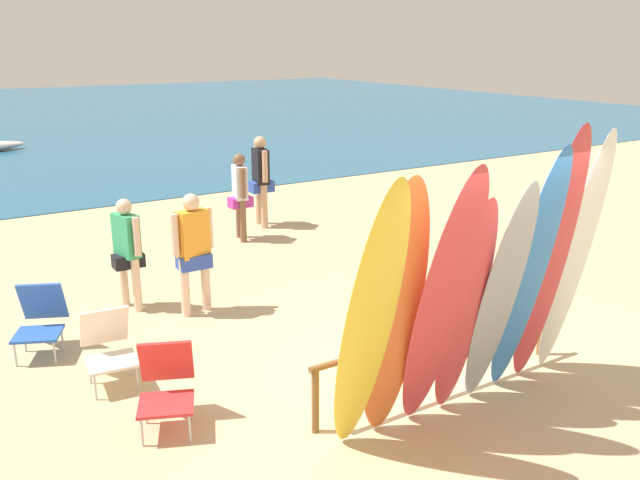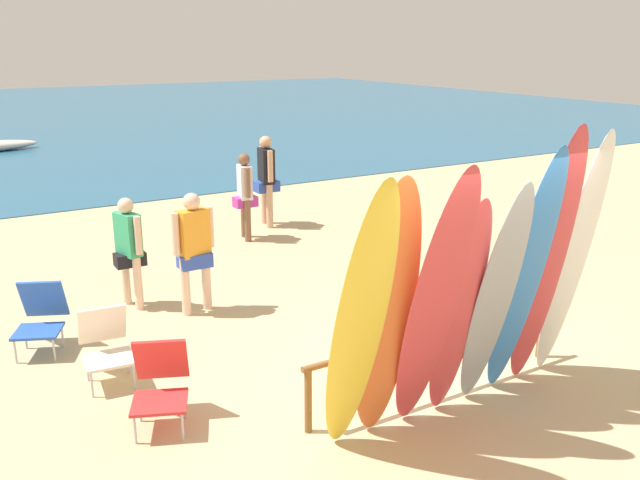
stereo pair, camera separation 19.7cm
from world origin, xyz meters
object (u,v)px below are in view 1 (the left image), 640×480
surfboard_white_7 (575,256)px  beachgoer_photographing (193,245)px  beachgoer_midbeach (127,246)px  beachgoer_near_rack (240,191)px  surfboard_red_6 (550,259)px  surfboard_blue_5 (529,274)px  surfboard_yellow_0 (370,323)px  beach_chair_blue (166,382)px  surfboard_orange_1 (395,313)px  surfboard_red_3 (465,309)px  surfboard_red_2 (442,304)px  surfboard_grey_4 (500,296)px  beach_chair_red (108,343)px  beach_chair_striped (41,317)px  beachgoer_by_water (261,175)px  surfboard_rack (442,341)px

surfboard_white_7 → beachgoer_photographing: size_ratio=1.69×
beachgoer_midbeach → beachgoer_near_rack: size_ratio=0.97×
beachgoer_near_rack → surfboard_red_6: bearing=14.8°
surfboard_blue_5 → surfboard_yellow_0: bearing=-179.4°
surfboard_red_6 → beach_chair_blue: size_ratio=3.34×
surfboard_yellow_0 → beachgoer_photographing: surfboard_yellow_0 is taller
surfboard_blue_5 → beachgoer_photographing: bearing=115.2°
surfboard_blue_5 → beachgoer_photographing: (-1.97, 3.79, -0.38)m
surfboard_red_6 → beachgoer_photographing: bearing=126.1°
surfboard_orange_1 → surfboard_red_3: size_ratio=1.13×
surfboard_blue_5 → beachgoer_midbeach: bearing=118.8°
surfboard_white_7 → beachgoer_midbeach: 5.54m
surfboard_blue_5 → beachgoer_photographing: 4.29m
surfboard_red_2 → beach_chair_blue: bearing=144.3°
surfboard_blue_5 → beachgoer_midbeach: surfboard_blue_5 is taller
surfboard_red_3 → beachgoer_photographing: surfboard_red_3 is taller
beachgoer_photographing → surfboard_red_3: bearing=-84.6°
surfboard_blue_5 → surfboard_red_3: bearing=176.3°
surfboard_grey_4 → beachgoer_near_rack: size_ratio=1.52×
surfboard_orange_1 → surfboard_red_3: 0.83m
beach_chair_red → surfboard_red_6: bearing=-27.4°
surfboard_yellow_0 → surfboard_red_6: surfboard_red_6 is taller
surfboard_grey_4 → beach_chair_striped: (-3.52, 3.66, -0.74)m
surfboard_red_2 → surfboard_orange_1: bearing=161.5°
surfboard_white_7 → beachgoer_near_rack: (-0.71, 6.53, -0.45)m
surfboard_red_2 → beachgoer_near_rack: (1.25, 6.69, -0.39)m
surfboard_red_6 → beachgoer_near_rack: (-0.29, 6.55, -0.49)m
beach_chair_striped → surfboard_red_6: bearing=-15.9°
surfboard_orange_1 → beach_chair_red: (-1.84, 2.50, -0.83)m
surfboard_red_2 → surfboard_red_6: size_ratio=0.95×
beachgoer_by_water → beach_chair_red: beachgoer_by_water is taller
surfboard_rack → beachgoer_near_rack: (0.65, 6.07, 0.36)m
surfboard_orange_1 → beachgoer_by_water: (2.41, 7.20, -0.24)m
surfboard_yellow_0 → surfboard_orange_1: bearing=21.2°
surfboard_orange_1 → surfboard_red_2: surfboard_red_2 is taller
surfboard_grey_4 → beachgoer_midbeach: surfboard_grey_4 is taller
beachgoer_photographing → beachgoer_near_rack: size_ratio=1.03×
beachgoer_photographing → beach_chair_striped: beachgoer_photographing is taller
surfboard_red_3 → surfboard_blue_5: 0.83m
beachgoer_midbeach → beach_chair_striped: 1.55m
surfboard_yellow_0 → beach_chair_striped: (-1.94, 3.74, -0.85)m
beach_chair_blue → surfboard_red_2: bearing=-13.7°
beachgoer_by_water → beachgoer_midbeach: bearing=-40.6°
surfboard_orange_1 → surfboard_grey_4: surfboard_orange_1 is taller
surfboard_rack → beachgoer_photographing: (-1.36, 3.28, 0.39)m
surfboard_rack → surfboard_blue_5: (0.61, -0.51, 0.77)m
beachgoer_by_water → beach_chair_blue: (-4.02, -5.84, -0.58)m
beachgoer_near_rack → surfboard_rack: bearing=6.2°
surfboard_rack → beach_chair_striped: 4.56m
surfboard_blue_5 → beachgoer_near_rack: (0.04, 6.58, -0.41)m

